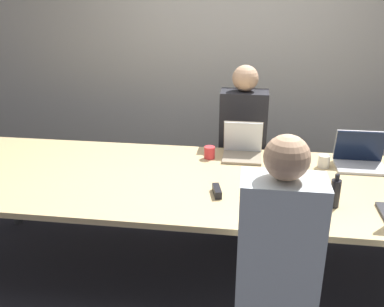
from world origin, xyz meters
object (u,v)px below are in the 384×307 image
Objects in this scene: laptop_far_right at (360,156)px; stapler at (217,191)px; cup_far_right at (324,161)px; laptop_near_midright at (293,209)px; cup_far_center at (210,152)px; laptop_far_center at (242,147)px; person_near_midright at (277,274)px; person_far_center at (242,149)px; bottle_near_midright at (335,193)px.

laptop_far_right reaches higher than stapler.
laptop_far_right reaches higher than cup_far_right.
laptop_near_midright is 3.50× the size of cup_far_center.
laptop_far_center is at bearing 65.08° from stapler.
person_near_midright is at bearing -75.58° from stapler.
person_far_center reaches higher than stapler.
bottle_near_midright is 1.08m from cup_far_center.
person_near_midright is 6.61× the size of bottle_near_midright.
cup_far_center is (-0.47, 1.31, 0.12)m from person_near_midright.
bottle_near_midright is 1.26m from person_far_center.
stapler is at bearing 175.19° from bottle_near_midright.
person_far_center is at bearing 59.17° from cup_far_center.
laptop_far_center is 3.21× the size of cup_far_center.
person_near_midright is 14.91× the size of cup_far_center.
cup_far_right is (0.03, 0.62, -0.05)m from bottle_near_midright.
bottle_near_midright is 2.28× the size of cup_far_right.
cup_far_right is at bearing -167.82° from laptop_far_right.
cup_far_center is at bearing -70.13° from person_near_midright.
cup_far_right is at bearing -107.53° from person_near_midright.
stapler is (-0.75, -0.56, -0.02)m from cup_far_right.
laptop_far_center is 0.88m from laptop_far_right.
laptop_far_right is 3.83× the size of cup_far_right.
laptop_near_midright reaches higher than stapler.
laptop_far_right is at bearing -4.93° from laptop_far_center.
bottle_near_midright reaches higher than stapler.
cup_far_center is (-0.25, -0.08, -0.03)m from laptop_far_center.
laptop_near_midright is at bearing -109.84° from cup_far_right.
person_near_midright reaches higher than stapler.
person_far_center is (-0.33, 1.28, -0.13)m from laptop_near_midright.
cup_far_center is 0.61× the size of stapler.
cup_far_right is (0.62, -0.47, 0.12)m from person_far_center.
laptop_far_right is (0.29, 0.68, -0.02)m from bottle_near_midright.
person_near_midright reaches higher than laptop_near_midright.
cup_far_right is 0.94m from stapler.
laptop_near_midright is 2.15× the size of stapler.
laptop_far_center is 3.25× the size of cup_far_right.
laptop_far_right is at bearing -116.89° from person_near_midright.
cup_far_center is at bearing 176.18° from cup_far_right.
laptop_near_midright is 1.03m from laptop_far_right.
bottle_near_midright is at bearing -61.62° from person_far_center.
laptop_far_center is 1.97× the size of stapler.
laptop_far_center is (-0.59, 0.76, -0.01)m from bottle_near_midright.
laptop_far_center is at bearing 175.07° from laptop_far_right.
laptop_far_center is 0.85× the size of laptop_far_right.
laptop_near_midright reaches higher than bottle_near_midright.
person_near_midright is at bearing -116.89° from laptop_far_right.
bottle_near_midright is 0.96m from laptop_far_center.
person_far_center reaches higher than laptop_far_right.
laptop_far_center is 0.27m from cup_far_center.
laptop_far_center is at bearing 167.67° from cup_far_right.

